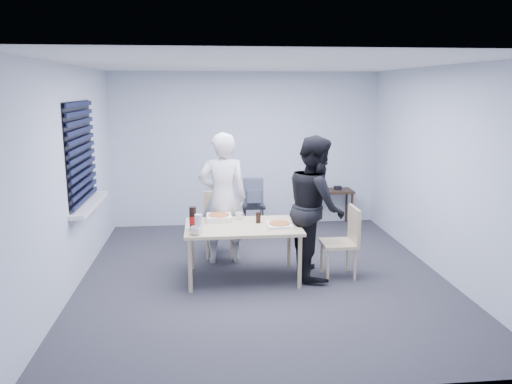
{
  "coord_description": "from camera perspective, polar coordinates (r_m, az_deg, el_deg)",
  "views": [
    {
      "loc": [
        -0.69,
        -5.93,
        2.33
      ],
      "look_at": [
        -0.07,
        0.1,
        1.06
      ],
      "focal_mm": 35.0,
      "sensor_mm": 36.0,
      "label": 1
    }
  ],
  "objects": [
    {
      "name": "backpack",
      "position": [
        7.91,
        -0.31,
        -0.03
      ],
      "size": [
        0.31,
        0.22,
        0.43
      ],
      "rotation": [
        0.0,
        0.0,
        0.33
      ],
      "color": "slate",
      "rests_on": "stool"
    },
    {
      "name": "rubber_band",
      "position": [
        5.86,
        1.34,
        -4.51
      ],
      "size": [
        0.06,
        0.06,
        0.0
      ],
      "primitive_type": "torus",
      "rotation": [
        0.0,
        0.0,
        -0.11
      ],
      "color": "red",
      "rests_on": "dining_table"
    },
    {
      "name": "dining_table",
      "position": [
        6.13,
        -1.51,
        -4.37
      ],
      "size": [
        1.4,
        0.89,
        0.68
      ],
      "color": "#CDB58C",
      "rests_on": "ground"
    },
    {
      "name": "room",
      "position": [
        6.57,
        -19.09,
        3.38
      ],
      "size": [
        5.0,
        5.0,
        5.0
      ],
      "color": "#333339",
      "rests_on": "ground"
    },
    {
      "name": "person_black",
      "position": [
        6.23,
        6.81,
        -1.68
      ],
      "size": [
        0.47,
        0.86,
        1.77
      ],
      "primitive_type": "imported",
      "rotation": [
        0.0,
        0.0,
        1.57
      ],
      "color": "black",
      "rests_on": "ground"
    },
    {
      "name": "person_white",
      "position": [
        6.66,
        -3.8,
        -0.75
      ],
      "size": [
        0.65,
        0.42,
        1.77
      ],
      "primitive_type": "imported",
      "rotation": [
        0.0,
        0.0,
        3.14
      ],
      "color": "silver",
      "rests_on": "ground"
    },
    {
      "name": "pizza_box_a",
      "position": [
        6.35,
        -4.25,
        -2.91
      ],
      "size": [
        0.31,
        0.31,
        0.08
      ],
      "rotation": [
        0.0,
        0.0,
        0.25
      ],
      "color": "white",
      "rests_on": "dining_table"
    },
    {
      "name": "papers",
      "position": [
        8.57,
        7.05,
        0.19
      ],
      "size": [
        0.22,
        0.29,
        0.0
      ],
      "primitive_type": "cube",
      "rotation": [
        0.0,
        0.0,
        -0.05
      ],
      "color": "white",
      "rests_on": "side_table"
    },
    {
      "name": "pizza_box_b",
      "position": [
        6.07,
        2.7,
        -3.74
      ],
      "size": [
        0.3,
        0.3,
        0.04
      ],
      "rotation": [
        0.0,
        0.0,
        -0.33
      ],
      "color": "white",
      "rests_on": "dining_table"
    },
    {
      "name": "mug_b",
      "position": [
        6.37,
        -1.95,
        -2.76
      ],
      "size": [
        0.1,
        0.1,
        0.09
      ],
      "primitive_type": "imported",
      "color": "white",
      "rests_on": "dining_table"
    },
    {
      "name": "soda_bottle",
      "position": [
        5.93,
        -7.23,
        -3.07
      ],
      "size": [
        0.09,
        0.09,
        0.28
      ],
      "rotation": [
        0.0,
        0.0,
        -0.43
      ],
      "color": "black",
      "rests_on": "dining_table"
    },
    {
      "name": "plastic_cups",
      "position": [
        5.82,
        -6.57,
        -3.6
      ],
      "size": [
        0.1,
        0.1,
        0.22
      ],
      "primitive_type": "cylinder",
      "rotation": [
        0.0,
        0.0,
        -0.11
      ],
      "color": "silver",
      "rests_on": "dining_table"
    },
    {
      "name": "mug_a",
      "position": [
        5.75,
        -6.92,
        -4.41
      ],
      "size": [
        0.17,
        0.17,
        0.1
      ],
      "primitive_type": "imported",
      "rotation": [
        0.0,
        0.0,
        0.52
      ],
      "color": "white",
      "rests_on": "dining_table"
    },
    {
      "name": "black_box",
      "position": [
        8.73,
        9.32,
        0.49
      ],
      "size": [
        0.15,
        0.12,
        0.05
      ],
      "primitive_type": "cube",
      "rotation": [
        0.0,
        0.0,
        -0.34
      ],
      "color": "black",
      "rests_on": "side_table"
    },
    {
      "name": "cola_glass",
      "position": [
        6.2,
        0.26,
        -2.94
      ],
      "size": [
        0.08,
        0.08,
        0.14
      ],
      "primitive_type": "cylinder",
      "rotation": [
        0.0,
        0.0,
        -0.39
      ],
      "color": "black",
      "rests_on": "dining_table"
    },
    {
      "name": "stool",
      "position": [
        8.0,
        -0.32,
        -2.25
      ],
      "size": [
        0.36,
        0.36,
        0.5
      ],
      "color": "black",
      "rests_on": "ground"
    },
    {
      "name": "chair_right",
      "position": [
        6.32,
        10.2,
        -5.09
      ],
      "size": [
        0.42,
        0.42,
        0.89
      ],
      "color": "#CDB58C",
      "rests_on": "ground"
    },
    {
      "name": "chair_far",
      "position": [
        7.09,
        -4.26,
        -3.09
      ],
      "size": [
        0.42,
        0.42,
        0.89
      ],
      "color": "#CDB58C",
      "rests_on": "ground"
    },
    {
      "name": "side_table",
      "position": [
        8.65,
        7.97,
        -0.29
      ],
      "size": [
        0.92,
        0.41,
        0.61
      ],
      "color": "#312118",
      "rests_on": "ground"
    }
  ]
}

